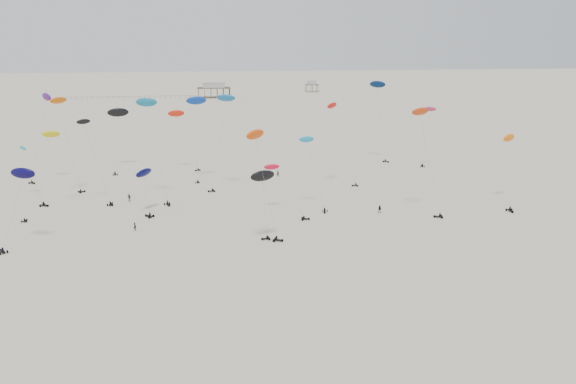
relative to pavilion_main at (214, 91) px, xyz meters
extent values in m
plane|color=beige|center=(10.00, -150.00, -4.22)|extent=(900.00, 900.00, 0.00)
cube|color=brown|center=(0.00, 0.00, 1.93)|extent=(21.00, 13.00, 0.30)
cube|color=silver|center=(0.00, 0.00, 3.68)|extent=(14.00, 8.40, 3.20)
cube|color=#B2B2AD|center=(0.00, 0.00, 5.43)|extent=(15.00, 9.00, 0.30)
cube|color=brown|center=(70.00, 30.00, 0.93)|extent=(9.00, 7.00, 0.30)
cube|color=silver|center=(70.00, 30.00, 2.28)|extent=(5.60, 4.20, 2.40)
cube|color=#B2B2AD|center=(70.00, 30.00, 3.63)|extent=(6.00, 4.50, 0.30)
cube|color=black|center=(-52.00, 0.00, -2.77)|extent=(80.00, 0.10, 0.10)
cylinder|color=gray|center=(62.04, -254.50, 3.00)|extent=(0.03, 0.03, 17.71)
ellipsoid|color=orange|center=(64.24, -248.82, 10.22)|extent=(4.48, 3.43, 2.09)
cylinder|color=gray|center=(58.41, -213.51, 4.28)|extent=(0.03, 0.03, 15.82)
ellipsoid|color=#BE2C63|center=(59.36, -212.70, 12.72)|extent=(3.81, 3.02, 1.77)
cylinder|color=gray|center=(29.07, -230.81, 5.82)|extent=(0.03, 0.03, 20.36)
ellipsoid|color=red|center=(26.45, -227.99, 16.00)|extent=(4.29, 4.44, 2.09)
cylinder|color=gray|center=(17.83, -250.72, 3.30)|extent=(0.03, 0.03, 16.03)
ellipsoid|color=#1DA0DA|center=(16.45, -246.72, 10.72)|extent=(3.48, 1.41, 1.67)
cylinder|color=gray|center=(-17.36, -238.98, 6.92)|extent=(0.03, 0.03, 23.74)
ellipsoid|color=#1576A2|center=(-19.56, -233.63, 18.20)|extent=(5.28, 2.59, 2.49)
cylinder|color=gray|center=(-38.84, -229.03, 7.01)|extent=(0.03, 0.03, 21.53)
ellipsoid|color=orange|center=(-40.63, -228.22, 18.37)|extent=(4.52, 4.37, 2.16)
cylinder|color=gray|center=(-49.65, -215.15, 1.63)|extent=(0.03, 0.03, 13.37)
ellipsoid|color=yellow|center=(-47.58, -211.45, 7.65)|extent=(4.89, 2.35, 2.35)
cylinder|color=gray|center=(11.11, -254.16, 0.48)|extent=(0.03, 0.03, 14.26)
ellipsoid|color=#F5113B|center=(8.22, -249.02, 5.12)|extent=(3.60, 1.78, 1.75)
cylinder|color=gray|center=(-41.12, -266.63, 2.17)|extent=(0.03, 0.03, 13.52)
ellipsoid|color=#090543|center=(-39.67, -263.15, 8.66)|extent=(5.17, 2.97, 2.35)
cylinder|color=gray|center=(4.41, -269.55, 1.78)|extent=(0.03, 0.03, 10.79)
ellipsoid|color=black|center=(4.19, -269.01, 8.04)|extent=(5.23, 3.35, 2.40)
cylinder|color=gray|center=(41.33, -257.85, 6.56)|extent=(0.03, 0.03, 21.80)
ellipsoid|color=red|center=(40.13, -253.80, 17.44)|extent=(5.02, 3.51, 2.29)
cylinder|color=gray|center=(-46.33, -235.06, 1.63)|extent=(0.03, 0.03, 16.97)
ellipsoid|color=#1AB0CA|center=(-49.71, -229.16, 7.24)|extent=(2.94, 3.07, 1.45)
cylinder|color=gray|center=(-11.53, -207.23, 3.64)|extent=(0.03, 0.03, 16.48)
ellipsoid|color=red|center=(-14.30, -204.50, 11.77)|extent=(4.98, 2.47, 2.38)
cylinder|color=gray|center=(-2.87, -230.65, 6.94)|extent=(0.03, 0.03, 22.37)
ellipsoid|color=#1767B0|center=(-0.66, -227.47, 18.30)|extent=(5.30, 3.71, 2.41)
cylinder|color=gray|center=(4.74, -270.69, 5.85)|extent=(0.03, 0.03, 19.10)
ellipsoid|color=#EC4A0C|center=(2.82, -270.14, 16.00)|extent=(4.51, 4.31, 2.24)
cylinder|color=gray|center=(-31.53, -205.17, 3.51)|extent=(0.03, 0.03, 19.36)
ellipsoid|color=black|center=(-31.47, -198.47, 11.61)|extent=(6.48, 3.33, 3.04)
cylinder|color=gray|center=(-8.41, -221.09, 6.09)|extent=(0.03, 0.03, 20.38)
ellipsoid|color=#0D3AAF|center=(-8.21, -217.99, 16.78)|extent=(5.76, 3.20, 2.72)
cylinder|color=gray|center=(-19.20, -249.74, -0.07)|extent=(0.03, 0.03, 9.09)
ellipsoid|color=#050748|center=(-19.80, -246.76, 4.21)|extent=(4.63, 5.41, 2.49)
cylinder|color=gray|center=(-30.90, -239.27, 5.10)|extent=(0.03, 0.03, 19.09)
ellipsoid|color=black|center=(-33.69, -236.16, 14.26)|extent=(3.48, 2.80, 1.60)
cylinder|color=gray|center=(-42.03, -246.02, 8.02)|extent=(0.03, 0.03, 26.48)
ellipsoid|color=#56167C|center=(-40.11, -240.01, 20.39)|extent=(3.49, 4.04, 1.95)
cylinder|color=gray|center=(47.93, -203.15, 7.29)|extent=(0.03, 0.03, 22.78)
ellipsoid|color=#051E48|center=(47.18, -199.60, 18.99)|extent=(5.28, 4.38, 2.51)
imported|color=black|center=(-20.63, -260.89, -4.22)|extent=(0.85, 0.86, 1.96)
imported|color=black|center=(31.05, -256.87, -4.22)|extent=(1.16, 1.00, 2.06)
imported|color=black|center=(-24.37, -239.33, -4.22)|extent=(1.40, 1.16, 2.08)
imported|color=black|center=(13.30, -220.11, -4.22)|extent=(0.73, 0.53, 1.89)
camera|label=1|loc=(-5.81, -369.86, 32.65)|focal=35.00mm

